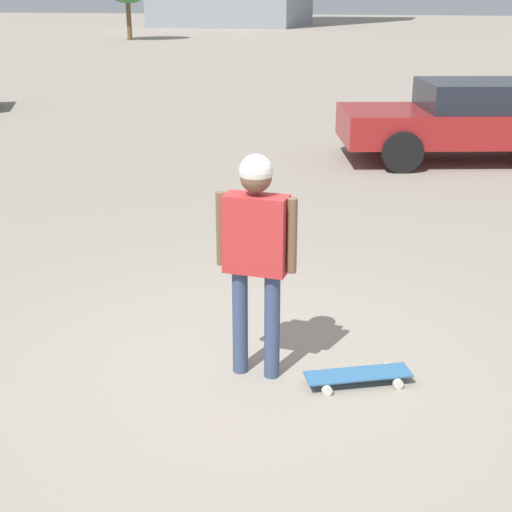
# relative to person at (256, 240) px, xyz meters

# --- Properties ---
(ground_plane) EXTENTS (220.00, 220.00, 0.00)m
(ground_plane) POSITION_rel_person_xyz_m (0.00, 0.00, -1.08)
(ground_plane) COLOR gray
(person) EXTENTS (0.24, 0.60, 1.71)m
(person) POSITION_rel_person_xyz_m (0.00, 0.00, 0.00)
(person) COLOR #38476B
(person) RESTS_ON ground_plane
(skateboard) EXTENTS (0.53, 0.81, 0.09)m
(skateboard) POSITION_rel_person_xyz_m (-0.04, 0.78, -1.01)
(skateboard) COLOR #336693
(skateboard) RESTS_ON ground_plane
(car_parked_near) EXTENTS (2.99, 4.89, 1.36)m
(car_parked_near) POSITION_rel_person_xyz_m (-8.29, 1.77, -0.35)
(car_parked_near) COLOR maroon
(car_parked_near) RESTS_ON ground_plane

